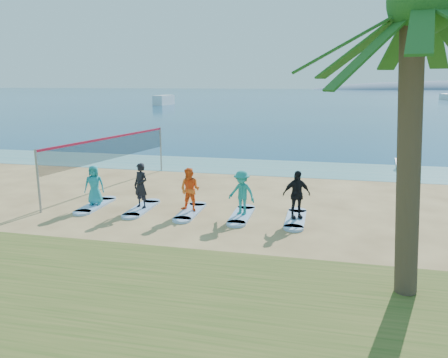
% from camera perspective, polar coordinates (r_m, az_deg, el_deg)
% --- Properties ---
extents(ground, '(600.00, 600.00, 0.00)m').
position_cam_1_polar(ground, '(16.23, 0.05, -5.38)').
color(ground, tan).
rests_on(ground, ground).
extents(shallow_water, '(600.00, 600.00, 0.00)m').
position_cam_1_polar(shallow_water, '(26.26, 5.20, 1.56)').
color(shallow_water, teal).
rests_on(shallow_water, ground).
extents(ocean, '(600.00, 600.00, 0.00)m').
position_cam_1_polar(ocean, '(175.15, 12.11, 10.68)').
color(ocean, navy).
rests_on(ocean, ground).
extents(volleyball_net, '(1.71, 8.94, 2.50)m').
position_cam_1_polar(volleyball_net, '(21.47, -14.60, 3.87)').
color(volleyball_net, gray).
rests_on(volleyball_net, ground).
extents(palm_tree, '(5.60, 5.60, 7.88)m').
position_cam_1_polar(palm_tree, '(10.66, 24.61, 20.14)').
color(palm_tree, brown).
rests_on(palm_tree, ground).
extents(paddleboard, '(1.02, 3.06, 0.12)m').
position_cam_1_polar(paddleboard, '(29.33, 22.17, 1.94)').
color(paddleboard, silver).
rests_on(paddleboard, ground).
extents(paddleboarder, '(0.70, 1.50, 1.56)m').
position_cam_1_polar(paddleboarder, '(29.20, 22.31, 3.56)').
color(paddleboarder, tan).
rests_on(paddleboarder, paddleboard).
extents(boat_offshore_a, '(2.54, 7.41, 2.11)m').
position_cam_1_polar(boat_offshore_a, '(98.92, -7.84, 9.57)').
color(boat_offshore_a, silver).
rests_on(boat_offshore_a, ground).
extents(boat_offshore_b, '(3.72, 7.07, 1.73)m').
position_cam_1_polar(boat_offshore_b, '(139.04, 27.26, 9.15)').
color(boat_offshore_b, silver).
rests_on(boat_offshore_b, ground).
extents(surfboard_0, '(0.70, 2.20, 0.09)m').
position_cam_1_polar(surfboard_0, '(18.72, -16.42, -3.31)').
color(surfboard_0, '#93B6E4').
rests_on(surfboard_0, ground).
extents(student_0, '(0.90, 0.72, 1.62)m').
position_cam_1_polar(student_0, '(18.51, -16.58, -0.77)').
color(student_0, teal).
rests_on(student_0, surfboard_0).
extents(surfboard_1, '(0.70, 2.20, 0.09)m').
position_cam_1_polar(surfboard_1, '(17.83, -10.69, -3.80)').
color(surfboard_1, '#93B6E4').
rests_on(surfboard_1, ground).
extents(student_1, '(0.77, 0.65, 1.80)m').
position_cam_1_polar(student_1, '(17.59, -10.81, -0.85)').
color(student_1, black).
rests_on(student_1, surfboard_1).
extents(surfboard_2, '(0.70, 2.20, 0.09)m').
position_cam_1_polar(surfboard_2, '(17.13, -4.42, -4.29)').
color(surfboard_2, '#93B6E4').
rests_on(surfboard_2, ground).
extents(student_2, '(0.91, 0.76, 1.69)m').
position_cam_1_polar(student_2, '(16.89, -4.47, -1.40)').
color(student_2, '#FF5F1A').
rests_on(student_2, surfboard_2).
extents(surfboard_3, '(0.70, 2.20, 0.09)m').
position_cam_1_polar(surfboard_3, '(16.65, 2.30, -4.76)').
color(surfboard_3, '#93B6E4').
rests_on(surfboard_3, ground).
extents(student_3, '(1.23, 0.95, 1.68)m').
position_cam_1_polar(student_3, '(16.41, 2.33, -1.80)').
color(student_3, teal).
rests_on(student_3, surfboard_3).
extents(surfboard_4, '(0.70, 2.20, 0.09)m').
position_cam_1_polar(surfboard_4, '(16.42, 9.33, -5.18)').
color(surfboard_4, '#93B6E4').
rests_on(surfboard_4, ground).
extents(student_4, '(1.13, 0.80, 1.78)m').
position_cam_1_polar(student_4, '(16.16, 9.45, -2.01)').
color(student_4, black).
rests_on(student_4, surfboard_4).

